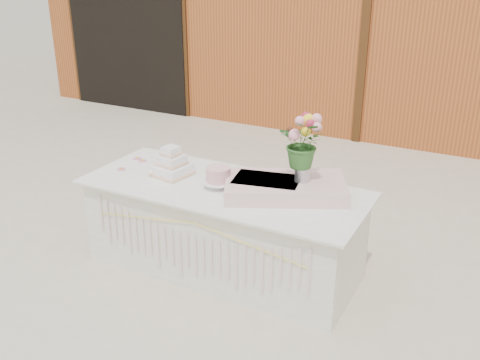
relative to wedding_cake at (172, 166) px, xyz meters
name	(u,v)px	position (x,y,z in m)	size (l,w,h in m)	color
ground	(224,266)	(0.52, -0.01, -0.86)	(80.00, 80.00, 0.00)	beige
barn	(398,13)	(0.51, 5.98, 0.82)	(12.60, 4.60, 3.30)	#AE5524
cake_table	(223,228)	(0.52, -0.02, -0.47)	(2.40, 1.00, 0.77)	white
wedding_cake	(172,166)	(0.00, 0.00, 0.00)	(0.34, 0.34, 0.26)	white
pink_cake_stand	(218,177)	(0.51, -0.06, 0.01)	(0.26, 0.26, 0.19)	white
satin_runner	(285,187)	(1.03, 0.09, -0.03)	(0.95, 0.55, 0.12)	#FFD6CD
flower_vase	(302,171)	(1.16, 0.13, 0.11)	(0.12, 0.12, 0.17)	#B8B8BD
bouquet	(304,137)	(1.16, 0.13, 0.40)	(0.36, 0.31, 0.40)	#2F6127
loose_flowers	(129,164)	(-0.50, 0.03, -0.08)	(0.15, 0.37, 0.02)	pink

